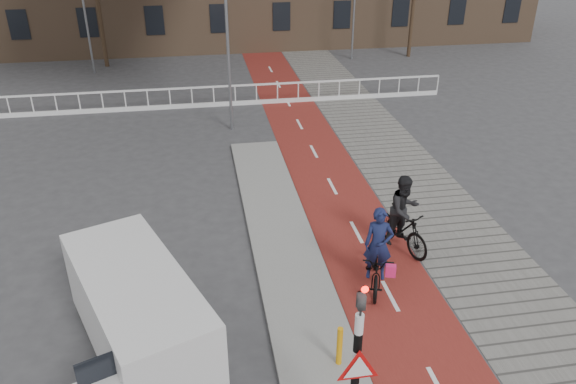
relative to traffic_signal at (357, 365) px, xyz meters
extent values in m
plane|color=#38383A|center=(0.60, 2.02, -1.99)|extent=(120.00, 120.00, 0.00)
cube|color=maroon|center=(2.10, 12.02, -1.98)|extent=(2.50, 60.00, 0.01)
cube|color=slate|center=(4.90, 12.02, -1.98)|extent=(3.00, 60.00, 0.01)
cube|color=gray|center=(-0.10, 6.02, -1.93)|extent=(1.80, 16.00, 0.12)
cylinder|color=black|center=(0.00, 0.02, -0.43)|extent=(0.14, 0.14, 2.88)
imported|color=black|center=(0.00, 0.02, 1.41)|extent=(0.13, 0.16, 0.80)
cylinder|color=#FF0C05|center=(0.00, -0.12, 1.59)|extent=(0.11, 0.02, 0.11)
cylinder|color=orange|center=(0.27, 1.94, -1.41)|extent=(0.12, 0.12, 0.91)
imported|color=black|center=(1.87, 4.53, -1.43)|extent=(1.31, 2.20, 1.09)
imported|color=#151D44|center=(1.87, 4.53, -0.79)|extent=(0.80, 0.64, 1.90)
cube|color=#EB2167|center=(2.04, 4.00, -1.22)|extent=(0.28, 0.22, 0.30)
imported|color=black|center=(3.05, 6.00, -1.35)|extent=(1.27, 2.16, 1.25)
imported|color=black|center=(3.05, 6.00, -0.76)|extent=(1.15, 1.03, 1.96)
cube|color=silver|center=(-3.71, 3.09, -0.93)|extent=(3.44, 4.98, 1.85)
cube|color=#228C1E|center=(-4.65, 3.09, -1.03)|extent=(1.12, 2.76, 0.55)
cube|color=#228C1E|center=(-2.78, 3.09, -1.03)|extent=(1.12, 2.76, 0.55)
cube|color=black|center=(-3.71, 1.12, -0.53)|extent=(1.56, 0.67, 0.90)
cylinder|color=black|center=(-2.40, 1.92, -1.67)|extent=(0.46, 0.69, 0.65)
cylinder|color=black|center=(-5.03, 4.25, -1.67)|extent=(0.46, 0.69, 0.65)
cylinder|color=black|center=(-3.57, 4.84, -1.67)|extent=(0.46, 0.69, 0.65)
cube|color=silver|center=(-4.40, 19.02, -1.04)|extent=(28.00, 0.08, 0.08)
cube|color=silver|center=(-4.40, 19.02, -1.89)|extent=(28.00, 0.10, 0.20)
cylinder|color=slate|center=(-0.82, 15.93, 1.80)|extent=(0.12, 0.12, 7.58)
camera|label=1|loc=(-2.19, -6.38, 6.58)|focal=35.00mm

